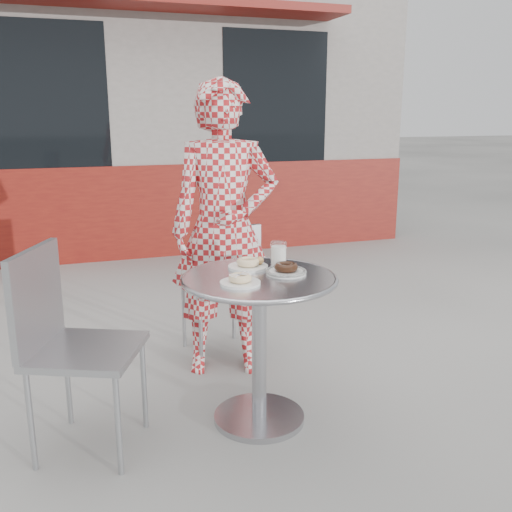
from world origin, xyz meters
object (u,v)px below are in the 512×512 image
object	(u,v)px
plate_near	(240,280)
chair_left	(87,389)
plate_checker	(286,270)
milk_cup	(279,255)
plate_far	(249,264)
seated_person	(225,230)
bistro_table	(259,313)
chair_far	(219,314)

from	to	relation	value
plate_near	chair_left	bearing A→B (deg)	170.36
plate_checker	milk_cup	world-z (taller)	milk_cup
plate_far	plate_checker	distance (m)	0.21
chair_left	seated_person	distance (m)	1.21
plate_near	plate_checker	distance (m)	0.29
plate_near	plate_checker	xyz separation A→B (m)	(0.27, 0.10, -0.00)
bistro_table	plate_near	xyz separation A→B (m)	(-0.13, -0.09, 0.21)
plate_checker	bistro_table	bearing A→B (deg)	-177.08
bistro_table	plate_near	world-z (taller)	plate_near
chair_far	plate_checker	bearing A→B (deg)	92.22
chair_far	plate_far	size ratio (longest dim) A/B	4.34
milk_cup	seated_person	bearing A→B (deg)	104.65
chair_far	seated_person	xyz separation A→B (m)	(-0.01, -0.22, 0.60)
bistro_table	seated_person	world-z (taller)	seated_person
chair_far	plate_checker	world-z (taller)	chair_far
chair_left	plate_checker	world-z (taller)	chair_left
plate_far	chair_left	bearing A→B (deg)	-170.86
chair_left	milk_cup	xyz separation A→B (m)	(0.99, 0.11, 0.54)
seated_person	plate_near	world-z (taller)	seated_person
chair_left	plate_near	world-z (taller)	chair_left
chair_left	plate_near	bearing A→B (deg)	-75.81
bistro_table	plate_checker	distance (m)	0.25
plate_far	chair_far	bearing A→B (deg)	87.72
milk_cup	bistro_table	bearing A→B (deg)	-137.50
plate_far	plate_near	size ratio (longest dim) A/B	1.08
seated_person	plate_far	distance (m)	0.51
plate_far	milk_cup	size ratio (longest dim) A/B	1.56
chair_left	seated_person	bearing A→B (deg)	-29.02
plate_near	plate_checker	world-z (taller)	plate_checker
bistro_table	plate_checker	world-z (taller)	plate_checker
plate_near	plate_checker	bearing A→B (deg)	20.64
chair_left	plate_far	xyz separation A→B (m)	(0.83, 0.13, 0.49)
seated_person	plate_near	size ratio (longest dim) A/B	9.22
chair_far	milk_cup	world-z (taller)	milk_cup
chair_far	plate_near	bearing A→B (deg)	75.96
bistro_table	plate_far	size ratio (longest dim) A/B	3.81
seated_person	chair_far	bearing A→B (deg)	99.30
chair_left	plate_near	xyz separation A→B (m)	(0.71, -0.12, 0.49)
seated_person	milk_cup	world-z (taller)	seated_person
chair_far	plate_checker	size ratio (longest dim) A/B	4.34
chair_far	plate_near	xyz separation A→B (m)	(-0.15, -0.98, 0.52)
bistro_table	milk_cup	world-z (taller)	milk_cup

